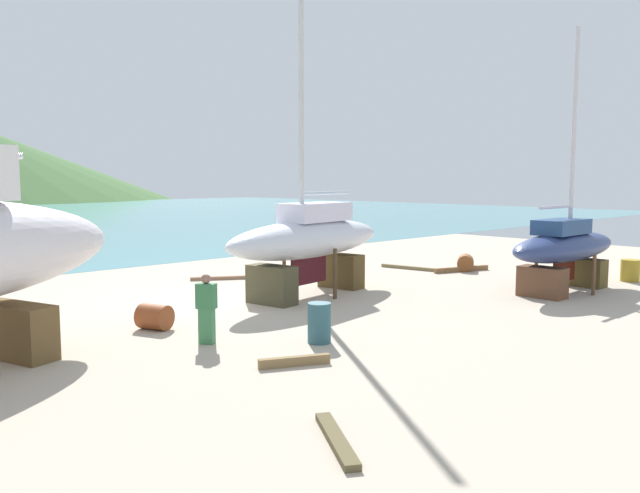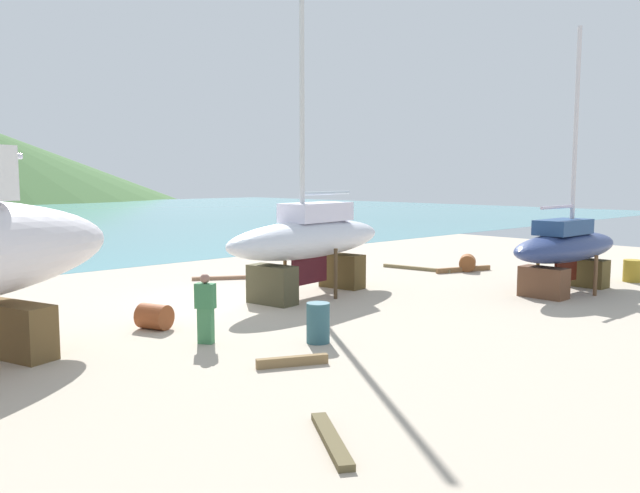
% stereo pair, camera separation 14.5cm
% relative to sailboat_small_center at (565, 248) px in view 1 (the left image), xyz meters
% --- Properties ---
extents(ground_plane, '(50.93, 50.93, 0.00)m').
position_rel_sailboat_small_center_xyz_m(ground_plane, '(-9.18, 2.51, -1.44)').
color(ground_plane, '#B4A591').
extents(sailboat_small_center, '(6.02, 2.09, 8.60)m').
position_rel_sailboat_small_center_xyz_m(sailboat_small_center, '(0.00, 0.00, 0.00)').
color(sailboat_small_center, brown).
rests_on(sailboat_small_center, ground).
extents(sailboat_large_starboard, '(7.42, 3.02, 10.65)m').
position_rel_sailboat_small_center_xyz_m(sailboat_large_starboard, '(-6.53, 5.36, 0.34)').
color(sailboat_large_starboard, '#46412C').
rests_on(sailboat_large_starboard, ground).
extents(worker, '(0.44, 0.50, 1.60)m').
position_rel_sailboat_small_center_xyz_m(worker, '(-12.35, 2.50, -0.61)').
color(worker, '#3C784B').
rests_on(worker, ground).
extents(barrel_by_slipway, '(0.87, 0.95, 0.63)m').
position_rel_sailboat_small_center_xyz_m(barrel_by_slipway, '(-12.51, 4.57, -1.13)').
color(barrel_by_slipway, brown).
rests_on(barrel_by_slipway, ground).
extents(barrel_rust_far, '(1.07, 1.01, 0.66)m').
position_rel_sailboat_small_center_xyz_m(barrel_rust_far, '(1.76, 4.95, -1.11)').
color(barrel_rust_far, brown).
rests_on(barrel_rust_far, ground).
extents(barrel_rust_near, '(0.73, 0.73, 0.80)m').
position_rel_sailboat_small_center_xyz_m(barrel_rust_near, '(3.79, -0.72, -1.04)').
color(barrel_rust_near, olive).
rests_on(barrel_rust_near, ground).
extents(barrel_tipped_right, '(0.71, 0.71, 0.92)m').
position_rel_sailboat_small_center_xyz_m(barrel_tipped_right, '(-10.45, 0.81, -0.98)').
color(barrel_tipped_right, '#2C5561').
rests_on(barrel_tipped_right, ground).
extents(timber_plank_far, '(2.46, 0.25, 0.17)m').
position_rel_sailboat_small_center_xyz_m(timber_plank_far, '(4.01, 1.47, -1.36)').
color(timber_plank_far, brown).
rests_on(timber_plank_far, ground).
extents(timber_long_fore, '(1.19, 1.71, 0.10)m').
position_rel_sailboat_small_center_xyz_m(timber_long_fore, '(-14.12, -3.39, -1.39)').
color(timber_long_fore, brown).
rests_on(timber_long_fore, ground).
extents(timber_long_aft, '(2.48, 0.98, 0.20)m').
position_rel_sailboat_small_center_xyz_m(timber_long_aft, '(1.44, 4.92, -1.34)').
color(timber_long_aft, brown).
rests_on(timber_long_aft, ground).
extents(timber_plank_near, '(0.67, 3.02, 0.13)m').
position_rel_sailboat_small_center_xyz_m(timber_plank_near, '(0.47, 6.56, -1.38)').
color(timber_plank_near, olive).
rests_on(timber_plank_near, ground).
extents(timber_short_skew, '(2.78, 1.80, 0.12)m').
position_rel_sailboat_small_center_xyz_m(timber_short_skew, '(-6.38, 9.69, -1.38)').
color(timber_short_skew, '#88634B').
rests_on(timber_short_skew, ground).
extents(timber_short_cross, '(1.39, 0.77, 0.19)m').
position_rel_sailboat_small_center_xyz_m(timber_short_cross, '(-12.07, -0.18, -1.34)').
color(timber_short_cross, olive).
rests_on(timber_short_cross, ground).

